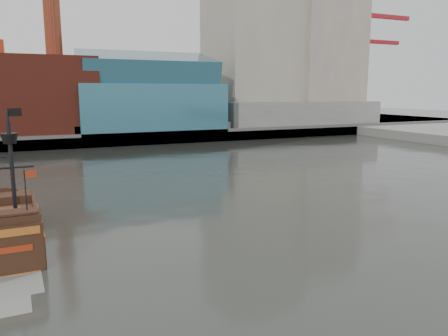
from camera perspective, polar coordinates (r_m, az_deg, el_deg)
name	(u,v)px	position (r m, az deg, el deg)	size (l,w,h in m)	color
ground	(278,259)	(28.41, 7.02, -11.76)	(400.00, 400.00, 0.00)	#262823
promenade_far	(89,129)	(115.72, -17.27, 4.83)	(220.00, 60.00, 2.00)	slate
seawall	(108,140)	(86.61, -14.86, 3.56)	(220.00, 1.00, 2.60)	#4C4C49
skyline	(111,30)	(109.65, -14.61, 17.04)	(149.00, 45.00, 62.00)	brown
crane_a	(364,62)	(139.79, 17.80, 13.05)	(22.50, 4.00, 32.25)	slate
crane_b	(365,76)	(153.46, 17.92, 11.40)	(19.10, 4.00, 26.25)	slate
pirate_ship	(4,233)	(33.54, -26.77, -7.60)	(4.90, 14.45, 10.73)	black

